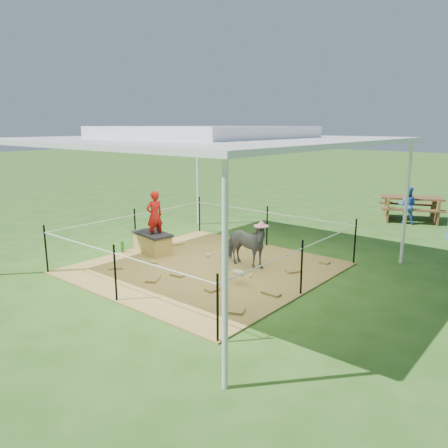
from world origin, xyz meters
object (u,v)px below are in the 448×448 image
Objects in this scene: straw_bale at (153,244)px; distant_person at (407,205)px; pony at (245,245)px; foal at (238,271)px; picnic_table_near at (411,209)px; woman at (154,211)px; green_bottle at (122,247)px.

distant_person is (3.49, 7.03, 0.32)m from straw_bale.
foal is (0.51, -0.87, -0.24)m from pony.
woman is at bearing -137.11° from picnic_table_near.
straw_bale is 0.85× the size of pony.
picnic_table_near is (3.99, 8.02, 0.21)m from green_bottle.
distant_person is (4.04, 7.48, 0.40)m from green_bottle.
straw_bale is 0.71m from green_bottle.
straw_bale is 2.35m from pony.
woman is at bearing 34.70° from green_bottle.
foal is 0.75× the size of distant_person.
green_bottle is 0.15× the size of picnic_table_near.
pony is (2.27, 0.53, 0.26)m from straw_bale.
woman is (0.10, -0.00, 0.78)m from straw_bale.
woman reaches higher than green_bottle.
distant_person is at bearing 61.60° from green_bottle.
picnic_table_near is 0.58m from distant_person.
foal is 7.41m from distant_person.
woman reaches higher than distant_person.
woman is at bearing -0.00° from straw_bale.
picnic_table_near is 1.61× the size of distant_person.
distant_person reaches higher than picnic_table_near.
straw_bale is 0.83× the size of woman.
foal is at bearing -7.00° from straw_bale.
pony is at bearing 113.60° from woman.
green_bottle is 3.01m from pony.
woman is 0.63× the size of picnic_table_near.
pony is 0.62× the size of picnic_table_near.
foal is (3.33, 0.11, 0.10)m from green_bottle.
pony is at bearing 65.07° from distant_person.
woman is 7.82m from distant_person.
foal is (2.68, -0.34, -0.75)m from woman.
distant_person is at bearing 85.49° from foal.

